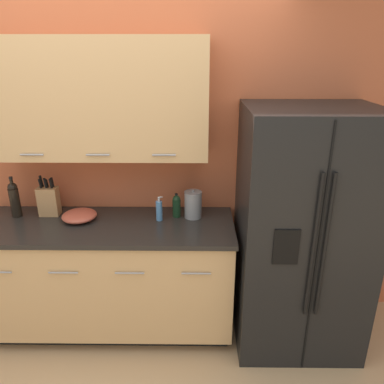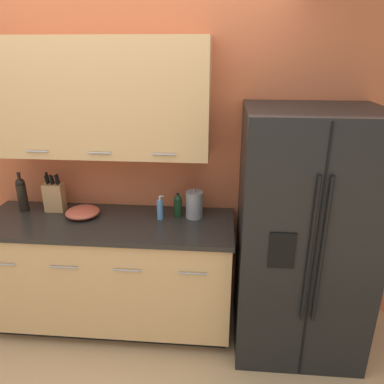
% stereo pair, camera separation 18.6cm
% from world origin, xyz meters
% --- Properties ---
extents(wall_back, '(10.00, 0.39, 2.60)m').
position_xyz_m(wall_back, '(-0.02, 1.04, 1.42)').
color(wall_back, '#BC5B38').
rests_on(wall_back, ground_plane).
extents(counter_unit, '(1.90, 0.64, 0.92)m').
position_xyz_m(counter_unit, '(-0.07, 0.74, 0.47)').
color(counter_unit, black).
rests_on(counter_unit, ground_plane).
extents(refrigerator, '(0.88, 0.77, 1.78)m').
position_xyz_m(refrigerator, '(1.36, 0.68, 0.89)').
color(refrigerator, black).
rests_on(refrigerator, ground_plane).
extents(knife_block, '(0.15, 0.09, 0.32)m').
position_xyz_m(knife_block, '(-0.52, 0.89, 1.04)').
color(knife_block, '#A87A4C').
rests_on(knife_block, counter_unit).
extents(wine_bottle, '(0.07, 0.07, 0.32)m').
position_xyz_m(wine_bottle, '(-0.77, 0.86, 1.07)').
color(wine_bottle, black).
rests_on(wine_bottle, counter_unit).
extents(soap_dispenser, '(0.05, 0.05, 0.19)m').
position_xyz_m(soap_dispenser, '(0.33, 0.80, 1.00)').
color(soap_dispenser, '#4C7FB2').
rests_on(soap_dispenser, counter_unit).
extents(oil_bottle, '(0.06, 0.06, 0.19)m').
position_xyz_m(oil_bottle, '(0.46, 0.87, 1.01)').
color(oil_bottle, black).
rests_on(oil_bottle, counter_unit).
extents(steel_canister, '(0.13, 0.13, 0.22)m').
position_xyz_m(steel_canister, '(0.58, 0.86, 1.03)').
color(steel_canister, gray).
rests_on(steel_canister, counter_unit).
extents(mixing_bowl, '(0.26, 0.26, 0.07)m').
position_xyz_m(mixing_bowl, '(-0.27, 0.79, 0.96)').
color(mixing_bowl, '#B24C38').
rests_on(mixing_bowl, counter_unit).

